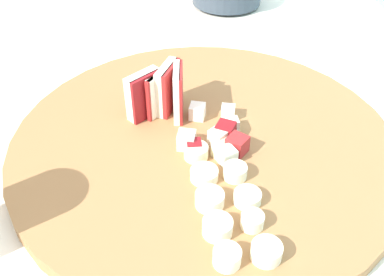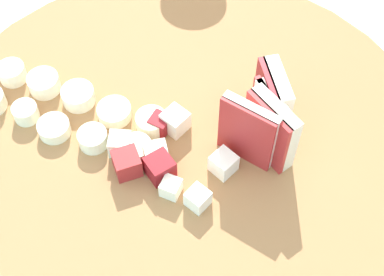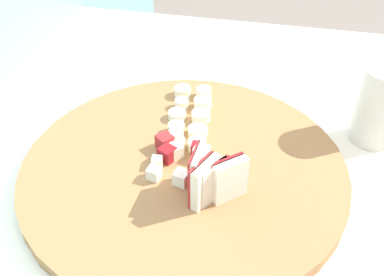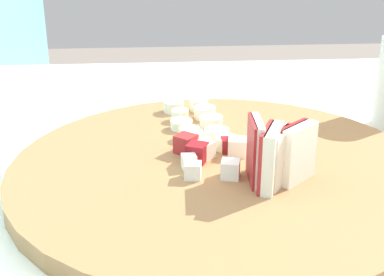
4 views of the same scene
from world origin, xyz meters
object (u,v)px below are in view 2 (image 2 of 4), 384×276
Objects in this scene: apple_wedge_fan at (266,119)px; banana_slice_rows at (70,110)px; apple_dice_pile at (163,156)px; cutting_board at (180,160)px.

apple_wedge_fan is 0.42× the size of banana_slice_rows.
banana_slice_rows is at bearing -0.08° from apple_dice_pile.
apple_wedge_fan reaches higher than cutting_board.
apple_dice_pile reaches higher than cutting_board.
apple_dice_pile reaches higher than banana_slice_rows.
cutting_board is 0.11m from banana_slice_rows.
apple_wedge_fan is at bearing -134.18° from apple_dice_pile.
cutting_board is at bearing -172.57° from banana_slice_rows.
apple_wedge_fan is at bearing -158.28° from banana_slice_rows.
banana_slice_rows is at bearing 7.43° from cutting_board.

